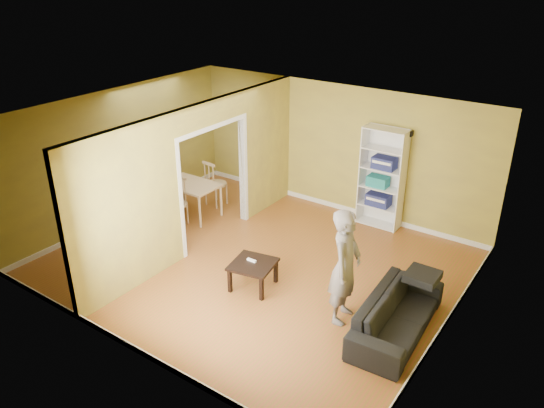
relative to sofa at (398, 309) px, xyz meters
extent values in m
plane|color=brown|center=(-2.70, 0.35, -0.37)|extent=(6.50, 6.50, 0.00)
plane|color=white|center=(-2.70, 0.35, 2.23)|extent=(6.50, 6.50, 0.00)
plane|color=gold|center=(-2.70, 3.10, 0.93)|extent=(6.50, 0.00, 6.50)
plane|color=gold|center=(-2.70, -2.40, 0.93)|extent=(6.50, 0.00, 6.50)
plane|color=gold|center=(-5.95, 0.35, 0.93)|extent=(0.00, 5.50, 5.50)
plane|color=gold|center=(0.55, 0.35, 0.93)|extent=(0.00, 5.50, 5.50)
cube|color=black|center=(-1.20, 3.04, 1.53)|extent=(0.10, 0.10, 0.10)
imported|color=black|center=(0.00, 0.00, 0.00)|extent=(2.01, 0.95, 0.75)
imported|color=slate|center=(-0.77, -0.15, 0.64)|extent=(0.82, 0.69, 2.03)
cube|color=white|center=(-2.00, 2.90, 0.61)|extent=(0.02, 0.36, 1.96)
cube|color=white|center=(-1.19, 2.90, 0.61)|extent=(0.02, 0.36, 1.96)
cube|color=white|center=(-1.60, 3.08, 0.61)|extent=(0.83, 0.02, 1.96)
cube|color=white|center=(-1.60, 2.90, -0.35)|extent=(0.79, 0.36, 0.02)
cube|color=white|center=(-1.60, 2.90, 0.03)|extent=(0.79, 0.36, 0.02)
cube|color=white|center=(-1.60, 2.90, 0.42)|extent=(0.79, 0.36, 0.02)
cube|color=white|center=(-1.60, 2.90, 0.80)|extent=(0.79, 0.36, 0.02)
cube|color=white|center=(-1.60, 2.90, 1.19)|extent=(0.79, 0.36, 0.02)
cube|color=white|center=(-1.60, 2.90, 1.57)|extent=(0.79, 0.36, 0.02)
cube|color=navy|center=(-1.63, 2.90, 0.16)|extent=(0.45, 0.29, 0.23)
cube|color=#1C8762|center=(-1.67, 2.90, 0.53)|extent=(0.39, 0.26, 0.20)
cube|color=navy|center=(-1.58, 2.90, 0.92)|extent=(0.43, 0.28, 0.22)
cube|color=black|center=(-2.30, -0.25, 0.04)|extent=(0.65, 0.65, 0.04)
cube|color=black|center=(-2.58, -0.52, -0.18)|extent=(0.05, 0.05, 0.40)
cube|color=black|center=(-2.03, -0.52, -0.18)|extent=(0.05, 0.05, 0.40)
cube|color=black|center=(-2.58, 0.02, -0.18)|extent=(0.05, 0.05, 0.40)
cube|color=black|center=(-2.03, 0.02, -0.18)|extent=(0.05, 0.05, 0.40)
cube|color=white|center=(-2.36, -0.22, 0.08)|extent=(0.16, 0.04, 0.03)
cube|color=tan|center=(-4.89, 1.13, 0.30)|extent=(1.10, 0.74, 0.04)
cylinder|color=tan|center=(-5.39, 0.81, -0.05)|extent=(0.05, 0.05, 0.65)
cylinder|color=tan|center=(-4.38, 0.81, -0.05)|extent=(0.05, 0.05, 0.65)
cylinder|color=tan|center=(-5.39, 1.45, -0.05)|extent=(0.05, 0.05, 0.65)
cylinder|color=tan|center=(-4.38, 1.45, -0.05)|extent=(0.05, 0.05, 0.65)
camera|label=1|loc=(2.01, -5.92, 4.41)|focal=35.00mm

